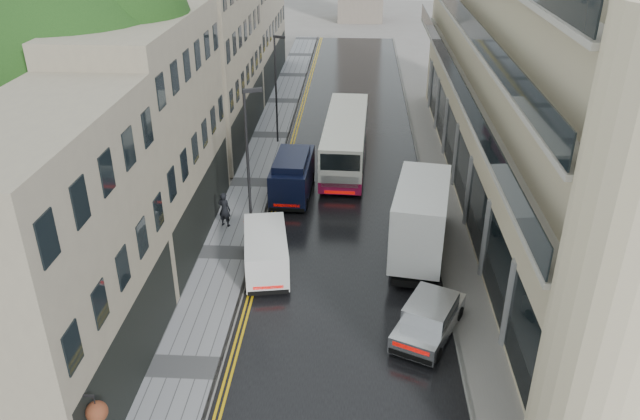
# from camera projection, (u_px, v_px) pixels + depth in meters

# --- Properties ---
(road) EXTENTS (9.00, 85.00, 0.02)m
(road) POSITION_uv_depth(u_px,v_px,m) (349.00, 186.00, 37.81)
(road) COLOR black
(road) RESTS_ON ground
(left_sidewalk) EXTENTS (2.70, 85.00, 0.12)m
(left_sidewalk) POSITION_uv_depth(u_px,v_px,m) (253.00, 183.00, 38.10)
(left_sidewalk) COLOR gray
(left_sidewalk) RESTS_ON ground
(right_sidewalk) EXTENTS (1.80, 85.00, 0.12)m
(right_sidewalk) POSITION_uv_depth(u_px,v_px,m) (439.00, 188.00, 37.50)
(right_sidewalk) COLOR slate
(right_sidewalk) RESTS_ON ground
(old_shop_row) EXTENTS (4.50, 56.00, 12.00)m
(old_shop_row) POSITION_uv_depth(u_px,v_px,m) (196.00, 75.00, 37.79)
(old_shop_row) COLOR gray
(old_shop_row) RESTS_ON ground
(modern_block) EXTENTS (8.00, 40.00, 14.00)m
(modern_block) POSITION_uv_depth(u_px,v_px,m) (547.00, 83.00, 32.74)
(modern_block) COLOR #C3B191
(modern_block) RESTS_ON ground
(tree_near) EXTENTS (10.56, 10.56, 13.89)m
(tree_near) POSITION_uv_depth(u_px,v_px,m) (78.00, 112.00, 28.65)
(tree_near) COLOR black
(tree_near) RESTS_ON ground
(tree_far) EXTENTS (9.24, 9.24, 12.46)m
(tree_far) POSITION_uv_depth(u_px,v_px,m) (165.00, 59.00, 40.50)
(tree_far) COLOR black
(tree_far) RESTS_ON ground
(cream_bus) EXTENTS (2.89, 11.17, 3.03)m
(cream_bus) POSITION_uv_depth(u_px,v_px,m) (323.00, 158.00, 37.78)
(cream_bus) COLOR white
(cream_bus) RESTS_ON road
(white_lorry) EXTENTS (3.54, 7.99, 4.05)m
(white_lorry) POSITION_uv_depth(u_px,v_px,m) (394.00, 234.00, 28.46)
(white_lorry) COLOR white
(white_lorry) RESTS_ON road
(silver_hatchback) EXTENTS (3.39, 4.57, 1.57)m
(silver_hatchback) POSITION_uv_depth(u_px,v_px,m) (396.00, 332.00, 24.11)
(silver_hatchback) COLOR #B1B2B6
(silver_hatchback) RESTS_ON road
(white_van) EXTENTS (2.63, 4.71, 2.01)m
(white_van) POSITION_uv_depth(u_px,v_px,m) (247.00, 272.00, 27.47)
(white_van) COLOR silver
(white_van) RESTS_ON road
(navy_van) EXTENTS (2.24, 5.25, 2.64)m
(navy_van) POSITION_uv_depth(u_px,v_px,m) (271.00, 186.00, 34.65)
(navy_van) COLOR black
(navy_van) RESTS_ON road
(pedestrian) EXTENTS (0.81, 0.66, 1.91)m
(pedestrian) POSITION_uv_depth(u_px,v_px,m) (224.00, 209.00, 32.74)
(pedestrian) COLOR black
(pedestrian) RESTS_ON left_sidewalk
(lamp_post_near) EXTENTS (0.90, 0.49, 7.89)m
(lamp_post_near) POSITION_uv_depth(u_px,v_px,m) (248.00, 170.00, 29.82)
(lamp_post_near) COLOR black
(lamp_post_near) RESTS_ON left_sidewalk
(lamp_post_far) EXTENTS (0.84, 0.48, 7.39)m
(lamp_post_far) POSITION_uv_depth(u_px,v_px,m) (276.00, 91.00, 42.55)
(lamp_post_far) COLOR black
(lamp_post_far) RESTS_ON left_sidewalk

